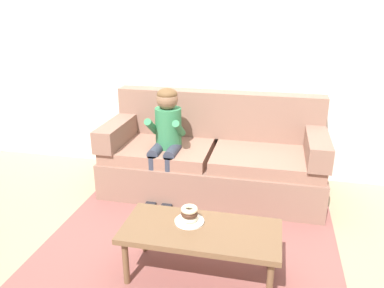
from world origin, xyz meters
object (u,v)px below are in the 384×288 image
at_px(person_child, 166,133).
at_px(donut, 189,218).
at_px(couch, 213,159).
at_px(coffee_table, 201,234).
at_px(toy_controller, 249,232).

distance_m(person_child, donut, 1.22).
relative_size(couch, coffee_table, 1.99).
relative_size(person_child, toy_controller, 4.87).
xyz_separation_m(person_child, toy_controller, (0.88, -0.55, -0.65)).
bearing_deg(toy_controller, donut, -93.30).
xyz_separation_m(couch, toy_controller, (0.45, -0.76, -0.33)).
bearing_deg(toy_controller, person_child, -178.72).
bearing_deg(person_child, couch, 26.08).
height_order(donut, toy_controller, donut).
relative_size(couch, donut, 18.23).
bearing_deg(donut, toy_controller, 53.59).
height_order(couch, coffee_table, couch).
bearing_deg(toy_controller, couch, 153.65).
bearing_deg(toy_controller, coffee_table, -83.30).
height_order(person_child, donut, person_child).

